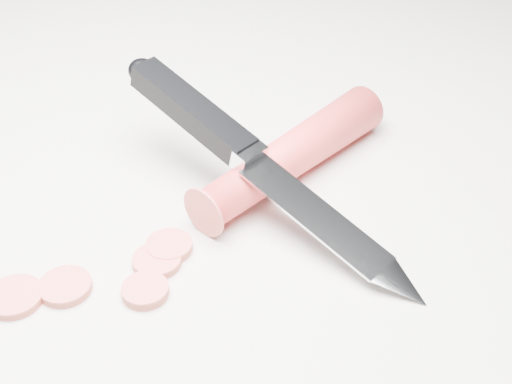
# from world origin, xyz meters

# --- Properties ---
(ground) EXTENTS (2.40, 2.40, 0.00)m
(ground) POSITION_xyz_m (0.00, 0.00, 0.00)
(ground) COLOR beige
(ground) RESTS_ON ground
(carrot) EXTENTS (0.13, 0.18, 0.03)m
(carrot) POSITION_xyz_m (0.08, 0.07, 0.02)
(carrot) COLOR red
(carrot) RESTS_ON ground
(carrot_slice_0) EXTENTS (0.03, 0.03, 0.01)m
(carrot_slice_0) POSITION_xyz_m (0.01, -0.05, 0.00)
(carrot_slice_0) COLOR #D85249
(carrot_slice_0) RESTS_ON ground
(carrot_slice_1) EXTENTS (0.03, 0.03, 0.01)m
(carrot_slice_1) POSITION_xyz_m (0.01, -0.08, 0.00)
(carrot_slice_1) COLOR #D85249
(carrot_slice_1) RESTS_ON ground
(carrot_slice_2) EXTENTS (0.03, 0.03, 0.01)m
(carrot_slice_2) POSITION_xyz_m (0.01, -0.03, 0.00)
(carrot_slice_2) COLOR #D85249
(carrot_slice_2) RESTS_ON ground
(carrot_slice_3) EXTENTS (0.04, 0.04, 0.01)m
(carrot_slice_3) POSITION_xyz_m (-0.08, -0.10, 0.00)
(carrot_slice_3) COLOR #D85249
(carrot_slice_3) RESTS_ON ground
(carrot_slice_4) EXTENTS (0.04, 0.04, 0.01)m
(carrot_slice_4) POSITION_xyz_m (-0.05, -0.08, 0.00)
(carrot_slice_4) COLOR #D85249
(carrot_slice_4) RESTS_ON ground
(kitchen_knife) EXTENTS (0.26, 0.18, 0.08)m
(kitchen_knife) POSITION_xyz_m (0.07, 0.03, 0.04)
(kitchen_knife) COLOR silver
(kitchen_knife) RESTS_ON ground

